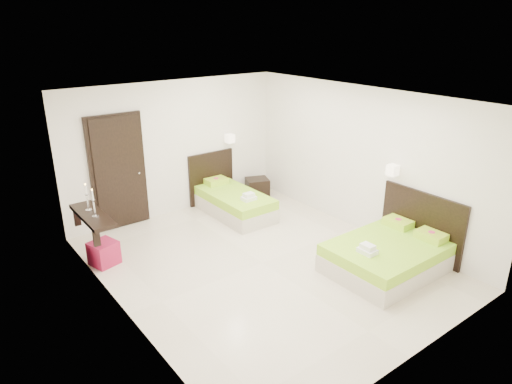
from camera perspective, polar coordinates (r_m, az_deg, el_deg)
floor at (r=7.37m, az=0.81°, el=-8.85°), size 5.50×5.50×0.00m
bed_single at (r=9.09m, az=-2.98°, el=-1.08°), size 1.05×1.74×1.44m
bed_double at (r=7.39m, az=16.36°, el=-7.39°), size 1.74×1.48×1.44m
nightstand at (r=9.94m, az=0.16°, el=0.54°), size 0.58×0.56×0.41m
ottoman at (r=7.65m, az=-18.48°, el=-7.24°), size 0.47×0.47×0.38m
door at (r=8.61m, az=-16.81°, el=2.33°), size 1.02×0.15×2.14m
console_shelf at (r=7.45m, az=-19.83°, el=-2.84°), size 0.35×1.20×0.78m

